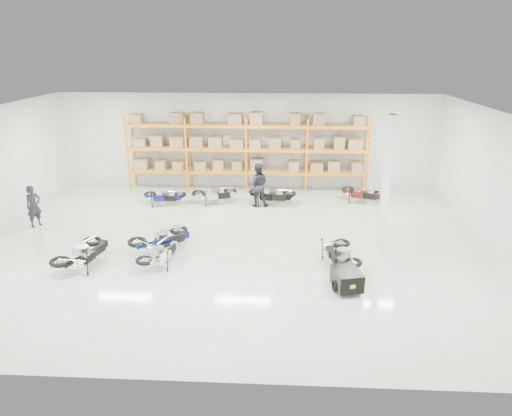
# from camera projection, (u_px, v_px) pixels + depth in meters

# --- Properties ---
(room) EXTENTS (18.00, 18.00, 18.00)m
(room) POSITION_uv_depth(u_px,v_px,m) (233.00, 183.00, 15.32)
(room) COLOR silver
(room) RESTS_ON ground
(pallet_rack) EXTENTS (11.28, 0.98, 3.62)m
(pallet_rack) POSITION_uv_depth(u_px,v_px,m) (247.00, 143.00, 21.38)
(pallet_rack) COLOR orange
(pallet_rack) RESTS_ON ground
(structural_column) EXTENTS (0.25, 0.25, 4.50)m
(structural_column) POSITION_uv_depth(u_px,v_px,m) (386.00, 181.00, 15.54)
(structural_column) COLOR white
(structural_column) RESTS_ON ground
(moto_blue_centre) EXTENTS (2.02, 2.00, 1.23)m
(moto_blue_centre) POSITION_uv_depth(u_px,v_px,m) (162.00, 235.00, 15.33)
(moto_blue_centre) COLOR #061845
(moto_blue_centre) RESTS_ON ground
(moto_silver_left) EXTENTS (1.10, 1.76, 1.06)m
(moto_silver_left) POSITION_uv_depth(u_px,v_px,m) (160.00, 249.00, 14.46)
(moto_silver_left) COLOR silver
(moto_silver_left) RESTS_ON ground
(moto_black_far_left) EXTENTS (1.37, 2.06, 1.22)m
(moto_black_far_left) POSITION_uv_depth(u_px,v_px,m) (83.00, 249.00, 14.30)
(moto_black_far_left) COLOR black
(moto_black_far_left) RESTS_ON ground
(moto_touring_right) EXTENTS (1.04, 1.80, 1.11)m
(moto_touring_right) POSITION_uv_depth(u_px,v_px,m) (340.00, 250.00, 14.35)
(moto_touring_right) COLOR black
(moto_touring_right) RESTS_ON ground
(trailer) EXTENTS (0.89, 1.55, 0.63)m
(trailer) POSITION_uv_depth(u_px,v_px,m) (347.00, 279.00, 12.91)
(trailer) COLOR black
(trailer) RESTS_ON ground
(moto_back_a) EXTENTS (1.62, 0.84, 1.04)m
(moto_back_a) POSITION_uv_depth(u_px,v_px,m) (164.00, 194.00, 19.86)
(moto_back_a) COLOR navy
(moto_back_a) RESTS_ON ground
(moto_back_b) EXTENTS (1.91, 1.33, 1.12)m
(moto_back_b) POSITION_uv_depth(u_px,v_px,m) (215.00, 191.00, 20.06)
(moto_back_b) COLOR #A9AFB2
(moto_back_b) RESTS_ON ground
(moto_back_c) EXTENTS (1.90, 1.10, 1.17)m
(moto_back_c) POSITION_uv_depth(u_px,v_px,m) (272.00, 192.00, 19.88)
(moto_back_c) COLOR black
(moto_back_c) RESTS_ON ground
(moto_back_d) EXTENTS (1.94, 1.42, 1.13)m
(moto_back_d) POSITION_uv_depth(u_px,v_px,m) (363.00, 191.00, 20.15)
(moto_back_d) COLOR #3B0F0B
(moto_back_d) RESTS_ON ground
(person_left) EXTENTS (0.64, 0.71, 1.63)m
(person_left) POSITION_uv_depth(u_px,v_px,m) (34.00, 206.00, 17.39)
(person_left) COLOR black
(person_left) RESTS_ON ground
(person_back) EXTENTS (0.97, 0.77, 1.91)m
(person_back) POSITION_uv_depth(u_px,v_px,m) (258.00, 185.00, 19.56)
(person_back) COLOR black
(person_back) RESTS_ON ground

